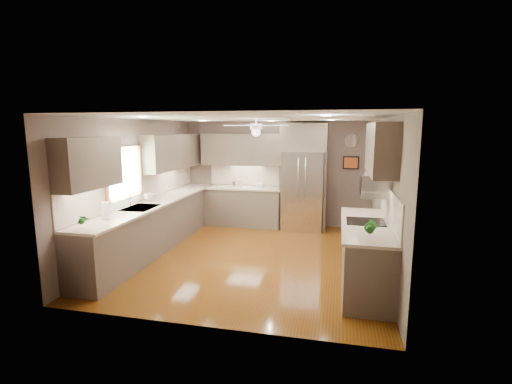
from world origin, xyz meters
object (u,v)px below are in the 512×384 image
at_px(bowl, 260,187).
at_px(paper_towel, 106,211).
at_px(canister_c, 240,183).
at_px(canister_b, 234,184).
at_px(refrigerator, 304,179).
at_px(microwave, 375,185).
at_px(stool, 356,232).
at_px(potted_plant_left, 82,220).
at_px(potted_plant_right, 371,227).
at_px(soap_bottle, 149,196).

relative_size(bowl, paper_towel, 0.73).
distance_m(canister_c, bowl, 0.51).
bearing_deg(canister_b, paper_towel, -105.38).
xyz_separation_m(canister_b, bowl, (0.65, -0.02, -0.04)).
relative_size(refrigerator, microwave, 4.45).
relative_size(canister_b, stool, 0.29).
bearing_deg(refrigerator, paper_towel, -126.71).
relative_size(canister_b, paper_towel, 0.49).
bearing_deg(refrigerator, potted_plant_left, -122.36).
xyz_separation_m(canister_c, stool, (2.71, -0.91, -0.79)).
bearing_deg(bowl, canister_b, 177.97).
height_order(potted_plant_left, paper_towel, paper_towel).
bearing_deg(stool, potted_plant_right, -89.42).
bearing_deg(potted_plant_left, potted_plant_right, 6.13).
distance_m(potted_plant_left, paper_towel, 0.59).
distance_m(refrigerator, stool, 1.76).
distance_m(potted_plant_right, stool, 3.00).
bearing_deg(potted_plant_left, microwave, 20.28).
xyz_separation_m(canister_b, potted_plant_right, (2.89, -3.80, 0.08)).
height_order(potted_plant_left, potted_plant_right, potted_plant_right).
xyz_separation_m(potted_plant_left, paper_towel, (-0.03, 0.59, 0.00)).
bearing_deg(soap_bottle, canister_b, 63.45).
distance_m(canister_c, stool, 2.97).
bearing_deg(canister_b, stool, -17.88).
distance_m(soap_bottle, paper_towel, 1.48).
distance_m(refrigerator, paper_towel, 4.47).
xyz_separation_m(soap_bottle, potted_plant_left, (0.11, -2.06, 0.03)).
height_order(stool, paper_towel, paper_towel).
bearing_deg(potted_plant_right, canister_b, 127.25).
bearing_deg(bowl, paper_towel, -114.60).
distance_m(canister_c, soap_bottle, 2.46).
height_order(canister_c, potted_plant_left, potted_plant_left).
distance_m(potted_plant_right, bowl, 4.39).
bearing_deg(canister_b, soap_bottle, -116.55).
bearing_deg(microwave, stool, 94.37).
height_order(canister_b, refrigerator, refrigerator).
relative_size(canister_c, refrigerator, 0.07).
height_order(canister_c, potted_plant_right, potted_plant_right).
distance_m(potted_plant_right, refrigerator, 3.95).
relative_size(microwave, paper_towel, 1.92).
relative_size(potted_plant_right, refrigerator, 0.13).
height_order(potted_plant_right, microwave, microwave).
bearing_deg(stool, paper_towel, -144.99).
relative_size(potted_plant_left, paper_towel, 0.95).
bearing_deg(potted_plant_right, microwave, 84.01).
height_order(canister_b, potted_plant_left, potted_plant_left).
bearing_deg(paper_towel, soap_bottle, 93.04).
relative_size(bowl, stool, 0.43).
height_order(bowl, stool, bowl).
bearing_deg(potted_plant_left, soap_bottle, 92.97).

